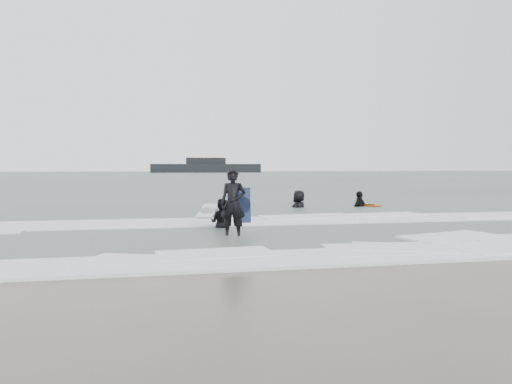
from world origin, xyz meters
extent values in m
plane|color=brown|center=(0.00, 0.00, 0.00)|extent=(320.00, 320.00, 0.00)
plane|color=#47544C|center=(0.00, 80.00, 0.06)|extent=(320.00, 320.00, 0.00)
imported|color=black|center=(-1.05, 2.74, 0.00)|extent=(0.79, 0.64, 1.86)
imported|color=black|center=(-1.14, 4.70, 0.00)|extent=(0.90, 0.85, 1.48)
imported|color=black|center=(6.07, 11.26, 0.00)|extent=(1.18, 1.04, 1.91)
imported|color=black|center=(3.18, 11.29, 0.00)|extent=(1.09, 1.15, 1.98)
cube|color=white|center=(0.00, -0.60, 0.03)|extent=(30.03, 2.32, 0.07)
cube|color=white|center=(0.00, 6.00, 0.04)|extent=(30.00, 2.60, 0.09)
cube|color=black|center=(9.78, 132.06, 1.28)|extent=(31.01, 5.54, 2.44)
cube|color=black|center=(9.78, 132.06, 3.38)|extent=(11.07, 3.32, 1.77)
camera|label=1|loc=(-2.94, -10.33, 1.92)|focal=35.00mm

